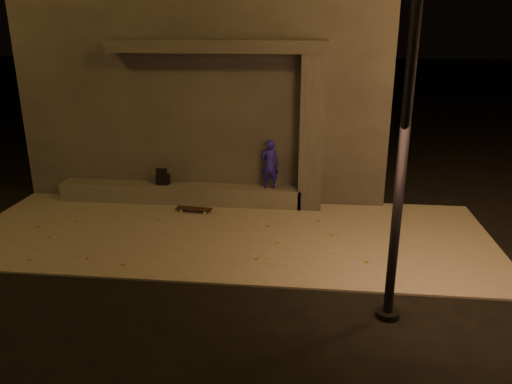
# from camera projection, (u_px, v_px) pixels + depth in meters

# --- Properties ---
(ground) EXTENTS (120.00, 120.00, 0.00)m
(ground) POSITION_uv_depth(u_px,v_px,m) (210.00, 279.00, 8.77)
(ground) COLOR black
(ground) RESTS_ON ground
(sidewalk) EXTENTS (11.00, 4.40, 0.04)m
(sidewalk) POSITION_uv_depth(u_px,v_px,m) (228.00, 233.00, 10.65)
(sidewalk) COLOR slate
(sidewalk) RESTS_ON ground
(building) EXTENTS (9.00, 5.10, 5.22)m
(building) POSITION_uv_depth(u_px,v_px,m) (218.00, 85.00, 14.16)
(building) COLOR #373432
(building) RESTS_ON ground
(ledge) EXTENTS (6.00, 0.55, 0.45)m
(ledge) POSITION_uv_depth(u_px,v_px,m) (180.00, 193.00, 12.37)
(ledge) COLOR #4D4B46
(ledge) RESTS_ON sidewalk
(column) EXTENTS (0.55, 0.55, 3.60)m
(column) POSITION_uv_depth(u_px,v_px,m) (312.00, 134.00, 11.54)
(column) COLOR #373432
(column) RESTS_ON sidewalk
(canopy) EXTENTS (5.00, 0.70, 0.28)m
(canopy) POSITION_uv_depth(u_px,v_px,m) (216.00, 46.00, 11.19)
(canopy) COLOR #373432
(canopy) RESTS_ON column
(skateboarder) EXTENTS (0.43, 0.29, 1.19)m
(skateboarder) POSITION_uv_depth(u_px,v_px,m) (270.00, 164.00, 11.88)
(skateboarder) COLOR #1E1691
(skateboarder) RESTS_ON ledge
(backpack) EXTENTS (0.32, 0.21, 0.43)m
(backpack) POSITION_uv_depth(u_px,v_px,m) (163.00, 178.00, 12.30)
(backpack) COLOR black
(backpack) RESTS_ON ledge
(skateboard) EXTENTS (0.87, 0.30, 0.09)m
(skateboard) POSITION_uv_depth(u_px,v_px,m) (194.00, 209.00, 11.76)
(skateboard) COLOR black
(skateboard) RESTS_ON sidewalk
(street_lamp_0) EXTENTS (0.36, 0.36, 7.15)m
(street_lamp_0) POSITION_uv_depth(u_px,v_px,m) (414.00, 40.00, 6.35)
(street_lamp_0) COLOR black
(street_lamp_0) RESTS_ON ground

